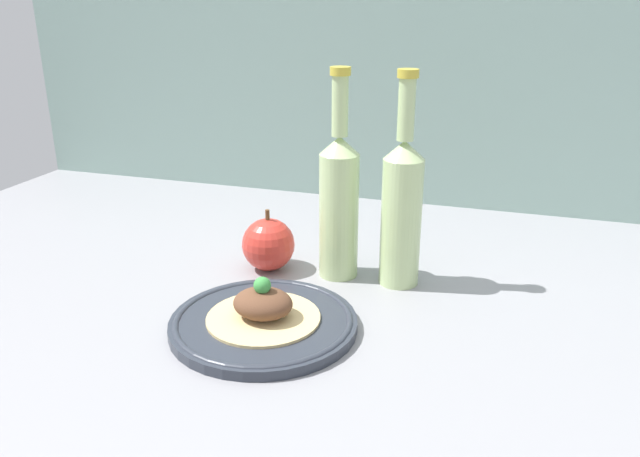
{
  "coord_description": "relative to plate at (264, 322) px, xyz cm",
  "views": [
    {
      "loc": [
        20.43,
        -75.49,
        41.86
      ],
      "look_at": [
        -3.97,
        2.23,
        11.33
      ],
      "focal_mm": 35.0,
      "sensor_mm": 36.0,
      "label": 1
    }
  ],
  "objects": [
    {
      "name": "plated_food",
      "position": [
        0.0,
        0.0,
        2.32
      ],
      "size": [
        15.23,
        15.23,
        6.12
      ],
      "color": "#D6BC7F",
      "rests_on": "plate"
    },
    {
      "name": "wall_backsplash",
      "position": [
        8.78,
        61.12,
        39.1
      ],
      "size": [
        180.0,
        3.0,
        80.0
      ],
      "color": "#84A399",
      "rests_on": "ground_plane"
    },
    {
      "name": "ground_plane",
      "position": [
        8.78,
        7.62,
        -2.9
      ],
      "size": [
        180.0,
        110.0,
        4.0
      ],
      "primitive_type": "cube",
      "color": "gray"
    },
    {
      "name": "cider_bottle_right",
      "position": [
        14.48,
        19.7,
        11.46
      ],
      "size": [
        6.1,
        6.1,
        32.37
      ],
      "color": "#B7D18E",
      "rests_on": "ground_plane"
    },
    {
      "name": "apple",
      "position": [
        -6.58,
        18.36,
        3.37
      ],
      "size": [
        8.52,
        8.52,
        10.15
      ],
      "color": "red",
      "rests_on": "ground_plane"
    },
    {
      "name": "cider_bottle_left",
      "position": [
        4.77,
        19.7,
        11.46
      ],
      "size": [
        6.1,
        6.1,
        32.37
      ],
      "color": "#B7D18E",
      "rests_on": "ground_plane"
    },
    {
      "name": "plate",
      "position": [
        0.0,
        0.0,
        0.0
      ],
      "size": [
        25.12,
        25.12,
        1.69
      ],
      "color": "#2D333D",
      "rests_on": "ground_plane"
    }
  ]
}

